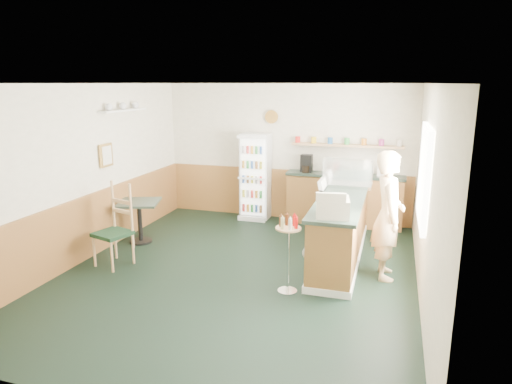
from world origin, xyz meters
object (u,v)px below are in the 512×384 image
at_px(display_case, 348,173).
at_px(shopkeeper, 388,215).
at_px(condiment_stand, 288,244).
at_px(cafe_chair, 116,222).
at_px(drinks_fridge, 255,177).
at_px(cafe_table, 139,214).
at_px(cash_register, 333,207).

xyz_separation_m(display_case, shopkeeper, (0.70, -1.23, -0.33)).
distance_m(display_case, condiment_stand, 2.26).
bearing_deg(cafe_chair, condiment_stand, 11.83).
height_order(drinks_fridge, cafe_chair, drinks_fridge).
bearing_deg(display_case, cafe_table, -163.90).
height_order(cash_register, cafe_table, cash_register).
bearing_deg(cafe_table, cafe_chair, -80.47).
relative_size(display_case, cafe_table, 0.97).
xyz_separation_m(drinks_fridge, display_case, (1.93, -1.01, 0.37)).
distance_m(display_case, cash_register, 1.84).
bearing_deg(cafe_chair, shopkeeper, 26.10).
height_order(cash_register, shopkeeper, shopkeeper).
height_order(cash_register, cafe_chair, cafe_chair).
bearing_deg(cash_register, shopkeeper, 31.86).
distance_m(cash_register, cafe_table, 3.56).
bearing_deg(display_case, cash_register, -90.00).
xyz_separation_m(cash_register, cafe_chair, (-3.25, -0.07, -0.48)).
distance_m(drinks_fridge, cafe_chair, 3.21).
height_order(display_case, cafe_table, display_case).
bearing_deg(cafe_chair, cash_register, 17.70).
distance_m(shopkeeper, cafe_table, 4.13).
xyz_separation_m(condiment_stand, cafe_chair, (-2.73, 0.22, -0.02)).
bearing_deg(drinks_fridge, shopkeeper, -40.52).
distance_m(drinks_fridge, cash_register, 3.45).
bearing_deg(display_case, cafe_chair, -149.61).
relative_size(drinks_fridge, condiment_stand, 1.66).
bearing_deg(drinks_fridge, cash_register, -55.89).
relative_size(cash_register, shopkeeper, 0.24).
bearing_deg(shopkeeper, condiment_stand, 118.11).
height_order(shopkeeper, cafe_table, shopkeeper).
bearing_deg(condiment_stand, cafe_table, 158.36).
bearing_deg(condiment_stand, drinks_fridge, 114.20).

